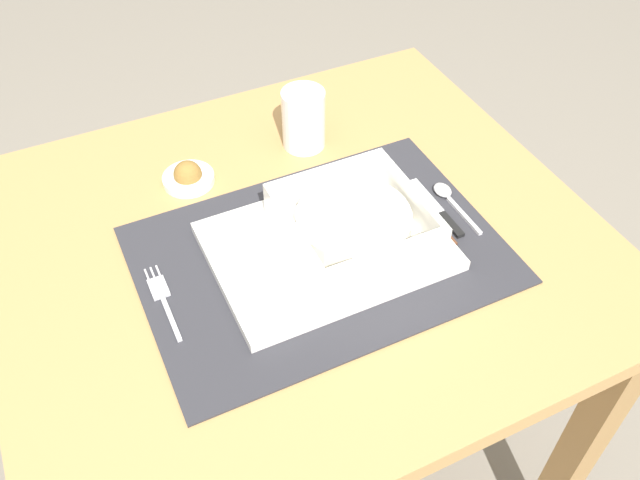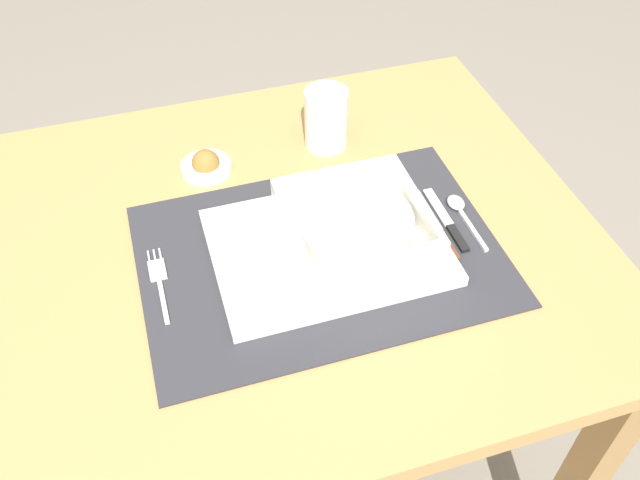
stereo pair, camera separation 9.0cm
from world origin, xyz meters
name	(u,v)px [view 2 (the right image)]	position (x,y,z in m)	size (l,w,h in m)	color
ground_plane	(306,465)	(0.00, 0.00, 0.00)	(6.00, 6.00, 0.00)	gray
dining_table	(301,286)	(0.00, 0.00, 0.60)	(0.83, 0.74, 0.71)	#B2844C
placemat	(320,255)	(0.02, -0.05, 0.71)	(0.49, 0.34, 0.00)	#2D2D33
serving_plate	(327,247)	(0.03, -0.04, 0.72)	(0.31, 0.23, 0.02)	white
porridge_bowl	(355,228)	(0.06, -0.05, 0.75)	(0.18, 0.18, 0.06)	white
fork	(159,279)	(-0.20, -0.03, 0.72)	(0.02, 0.13, 0.00)	silver
spoon	(459,208)	(0.23, -0.03, 0.72)	(0.02, 0.11, 0.01)	silver
butter_knife	(448,223)	(0.21, -0.05, 0.72)	(0.01, 0.13, 0.01)	black
bread_knife	(437,229)	(0.19, -0.05, 0.72)	(0.01, 0.14, 0.01)	#59331E
drinking_glass	(326,122)	(0.10, 0.19, 0.76)	(0.07, 0.07, 0.10)	white
condiment_saucer	(206,165)	(-0.10, 0.18, 0.72)	(0.08, 0.08, 0.04)	white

